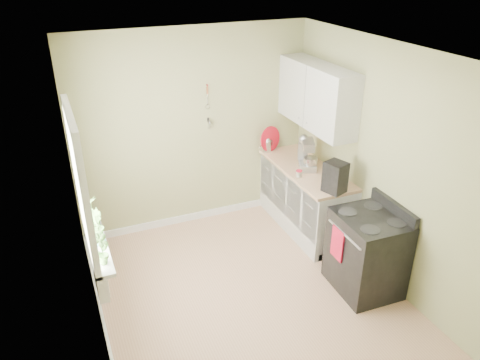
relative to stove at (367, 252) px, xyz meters
name	(u,v)px	position (x,y,z in m)	size (l,w,h in m)	color
floor	(248,294)	(-1.28, 0.40, -0.48)	(3.20, 3.60, 0.02)	tan
ceiling	(250,51)	(-1.28, 0.40, 2.24)	(3.20, 3.60, 0.02)	white
wall_back	(194,130)	(-1.28, 2.21, 0.88)	(3.20, 0.02, 2.70)	tan
wall_left	(83,220)	(-2.89, 0.40, 0.88)	(0.02, 3.60, 2.70)	tan
wall_right	(379,163)	(0.33, 0.40, 0.88)	(0.02, 3.60, 2.70)	tan
base_cabinets	(305,199)	(0.02, 1.40, -0.04)	(0.60, 1.60, 0.87)	silver
countertop	(307,169)	(0.01, 1.40, 0.42)	(0.64, 1.60, 0.04)	tan
upper_cabinets	(317,96)	(0.15, 1.50, 1.38)	(0.35, 1.40, 0.80)	silver
window	(80,186)	(-2.86, 0.70, 1.08)	(0.06, 1.14, 1.44)	white
window_sill	(97,244)	(-2.79, 0.70, 0.41)	(0.18, 1.14, 0.04)	white
radiator	(100,275)	(-2.82, 0.65, 0.08)	(0.12, 0.50, 0.35)	white
wall_utensils	(208,114)	(-1.08, 2.18, 1.09)	(0.02, 0.14, 0.58)	tan
stove	(367,252)	(0.00, 0.00, 0.00)	(0.70, 0.78, 1.05)	black
stand_mixer	(307,155)	(0.02, 1.42, 0.62)	(0.33, 0.39, 0.43)	#B2B2B7
kettle	(267,145)	(-0.23, 2.12, 0.54)	(0.20, 0.12, 0.21)	silver
coffee_maker	(335,178)	(-0.02, 0.70, 0.62)	(0.28, 0.29, 0.38)	black
red_tray	(270,139)	(-0.18, 2.12, 0.62)	(0.37, 0.37, 0.02)	#B40D20
jar	(299,173)	(-0.21, 1.22, 0.48)	(0.08, 0.08, 0.09)	#A6A189
plant_a	(102,249)	(-2.78, 0.32, 0.59)	(0.17, 0.12, 0.33)	#44762F
plant_b	(95,226)	(-2.78, 0.75, 0.59)	(0.18, 0.14, 0.32)	#44762F
plant_c	(92,212)	(-2.78, 1.05, 0.59)	(0.19, 0.19, 0.33)	#44762F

